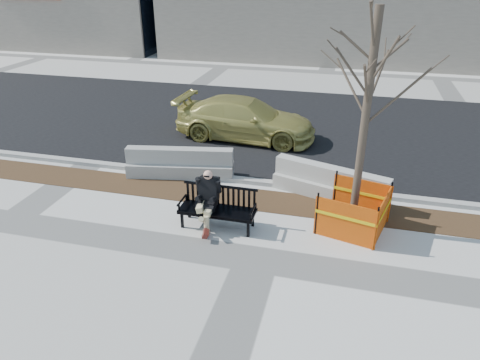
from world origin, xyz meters
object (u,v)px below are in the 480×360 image
object	(u,v)px
seated_man	(208,224)
sedan	(245,138)
tree_fence	(351,227)
jersey_barrier_right	(329,197)
jersey_barrier_left	(181,176)
bench	(218,226)

from	to	relation	value
seated_man	sedan	xyz separation A→B (m)	(-0.52, 5.96, 0.00)
tree_fence	jersey_barrier_right	bearing A→B (deg)	114.11
jersey_barrier_left	bench	bearing A→B (deg)	-62.56
jersey_barrier_left	tree_fence	bearing A→B (deg)	-28.93
bench	sedan	xyz separation A→B (m)	(-0.78, 6.01, 0.00)
jersey_barrier_left	jersey_barrier_right	world-z (taller)	jersey_barrier_right
jersey_barrier_left	seated_man	bearing A→B (deg)	-65.91
bench	tree_fence	bearing A→B (deg)	13.64
tree_fence	jersey_barrier_left	world-z (taller)	tree_fence
sedan	jersey_barrier_left	size ratio (longest dim) A/B	1.59
sedan	jersey_barrier_right	distance (m)	5.03
bench	sedan	distance (m)	6.06
tree_fence	bench	bearing A→B (deg)	-166.46
seated_man	tree_fence	bearing A→B (deg)	11.83
bench	sedan	size ratio (longest dim) A/B	0.38
tree_fence	sedan	size ratio (longest dim) A/B	1.08
tree_fence	jersey_barrier_left	size ratio (longest dim) A/B	1.72
sedan	tree_fence	bearing A→B (deg)	-140.32
bench	jersey_barrier_right	world-z (taller)	bench
jersey_barrier_left	jersey_barrier_right	xyz separation A→B (m)	(4.38, -0.24, 0.00)
bench	tree_fence	xyz separation A→B (m)	(3.13, 0.75, 0.00)
bench	tree_fence	distance (m)	3.22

